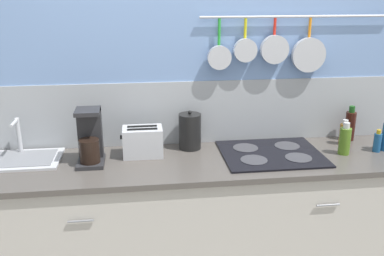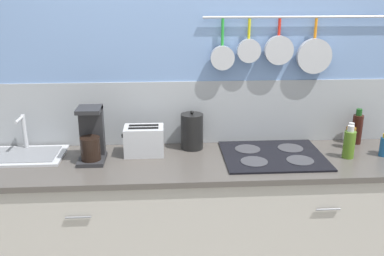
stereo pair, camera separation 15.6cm
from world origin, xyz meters
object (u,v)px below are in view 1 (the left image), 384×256
toaster (143,142)px  bottle_sesame_oil (344,134)px  kettle (190,131)px  bottle_olive_oil (345,140)px  bottle_dish_soap (378,142)px  coffee_maker (90,140)px  bottle_vinegar (350,125)px

toaster → bottle_sesame_oil: (1.35, 0.03, -0.02)m
kettle → bottle_olive_oil: size_ratio=1.24×
bottle_sesame_oil → bottle_olive_oil: bearing=-115.4°
bottle_olive_oil → bottle_dish_soap: 0.23m
kettle → bottle_sesame_oil: kettle is taller
bottle_dish_soap → bottle_olive_oil: bearing=-178.3°
bottle_sesame_oil → bottle_dish_soap: bottle_sesame_oil is taller
coffee_maker → bottle_sesame_oil: size_ratio=1.94×
coffee_maker → bottle_vinegar: bearing=5.9°
coffee_maker → toaster: 0.33m
kettle → bottle_dish_soap: (1.19, -0.22, -0.05)m
bottle_olive_oil → bottle_vinegar: bearing=57.5°
bottle_vinegar → bottle_olive_oil: bearing=-122.5°
bottle_sesame_oil → toaster: bearing=-178.8°
bottle_dish_soap → bottle_vinegar: bearing=106.4°
bottle_olive_oil → bottle_sesame_oil: size_ratio=1.22×
coffee_maker → bottle_vinegar: size_ratio=1.38×
bottle_olive_oil → bottle_sesame_oil: bearing=64.6°
bottle_sesame_oil → bottle_dish_soap: (0.15, -0.16, -0.01)m
coffee_maker → bottle_vinegar: 1.75m
coffee_maker → kettle: 0.64m
kettle → bottle_olive_oil: (0.96, -0.23, -0.03)m
bottle_vinegar → toaster: bearing=-175.6°
coffee_maker → kettle: size_ratio=1.29×
toaster → bottle_dish_soap: (1.49, -0.13, -0.03)m
coffee_maker → bottle_dish_soap: bearing=-2.0°
bottle_sesame_oil → kettle: bearing=176.8°
bottle_vinegar → kettle: bearing=-178.8°
bottle_olive_oil → bottle_dish_soap: bottle_olive_oil is taller
toaster → bottle_dish_soap: 1.50m
coffee_maker → bottle_vinegar: coffee_maker is taller
coffee_maker → bottle_sesame_oil: 1.66m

